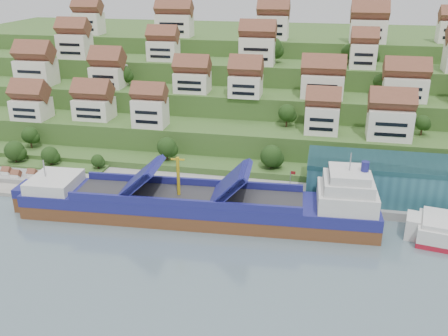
# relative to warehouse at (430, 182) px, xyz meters

# --- Properties ---
(ground) EXTENTS (300.00, 300.00, 0.00)m
(ground) POSITION_rel_warehouse_xyz_m (-52.00, -17.00, -7.20)
(ground) COLOR slate
(ground) RESTS_ON ground
(quay) EXTENTS (180.00, 14.00, 2.20)m
(quay) POSITION_rel_warehouse_xyz_m (-32.00, -2.00, -6.10)
(quay) COLOR gray
(quay) RESTS_ON ground
(pebble_beach) EXTENTS (45.00, 20.00, 1.00)m
(pebble_beach) POSITION_rel_warehouse_xyz_m (-110.00, -5.00, -6.70)
(pebble_beach) COLOR gray
(pebble_beach) RESTS_ON ground
(hillside) EXTENTS (260.00, 128.00, 31.00)m
(hillside) POSITION_rel_warehouse_xyz_m (-52.00, 86.55, 3.46)
(hillside) COLOR #2D4C1E
(hillside) RESTS_ON ground
(hillside_village) EXTENTS (161.46, 64.46, 28.67)m
(hillside_village) POSITION_rel_warehouse_xyz_m (-50.73, 44.57, 17.51)
(hillside_village) COLOR silver
(hillside_village) RESTS_ON ground
(hillside_trees) EXTENTS (146.56, 62.62, 30.61)m
(hillside_trees) POSITION_rel_warehouse_xyz_m (-62.59, 28.76, 9.77)
(hillside_trees) COLOR #1E3C14
(hillside_trees) RESTS_ON ground
(warehouse) EXTENTS (60.00, 15.00, 10.00)m
(warehouse) POSITION_rel_warehouse_xyz_m (0.00, 0.00, 0.00)
(warehouse) COLOR #255966
(warehouse) RESTS_ON quay
(flagpole) EXTENTS (1.28, 0.16, 8.00)m
(flagpole) POSITION_rel_warehouse_xyz_m (-33.89, -7.00, -0.32)
(flagpole) COLOR gray
(flagpole) RESTS_ON quay
(beach_huts) EXTENTS (14.40, 3.70, 2.20)m
(beach_huts) POSITION_rel_warehouse_xyz_m (-112.00, -6.25, -5.10)
(beach_huts) COLOR white
(beach_huts) RESTS_ON pebble_beach
(cargo_ship) EXTENTS (85.35, 17.40, 18.90)m
(cargo_ship) POSITION_rel_warehouse_xyz_m (-52.95, -16.98, -3.66)
(cargo_ship) COLOR brown
(cargo_ship) RESTS_ON ground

